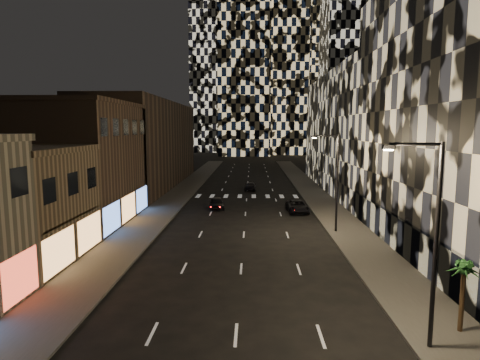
# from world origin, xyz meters

# --- Properties ---
(sidewalk_left) EXTENTS (4.00, 120.00, 0.15)m
(sidewalk_left) POSITION_xyz_m (-10.00, 50.00, 0.07)
(sidewalk_left) COLOR #47443F
(sidewalk_left) RESTS_ON ground
(sidewalk_right) EXTENTS (4.00, 120.00, 0.15)m
(sidewalk_right) POSITION_xyz_m (10.00, 50.00, 0.07)
(sidewalk_right) COLOR #47443F
(sidewalk_right) RESTS_ON ground
(curb_left) EXTENTS (0.20, 120.00, 0.15)m
(curb_left) POSITION_xyz_m (-7.90, 50.00, 0.07)
(curb_left) COLOR #4C4C47
(curb_left) RESTS_ON ground
(curb_right) EXTENTS (0.20, 120.00, 0.15)m
(curb_right) POSITION_xyz_m (7.90, 50.00, 0.07)
(curb_right) COLOR #4C4C47
(curb_right) RESTS_ON ground
(retail_tan) EXTENTS (10.00, 10.00, 8.00)m
(retail_tan) POSITION_xyz_m (-17.00, 21.00, 4.00)
(retail_tan) COLOR #786248
(retail_tan) RESTS_ON ground
(retail_brown) EXTENTS (10.00, 15.00, 12.00)m
(retail_brown) POSITION_xyz_m (-17.00, 33.50, 6.00)
(retail_brown) COLOR brown
(retail_brown) RESTS_ON ground
(retail_filler_left) EXTENTS (10.00, 40.00, 14.00)m
(retail_filler_left) POSITION_xyz_m (-17.00, 60.00, 7.00)
(retail_filler_left) COLOR brown
(retail_filler_left) RESTS_ON ground
(midrise_base) EXTENTS (0.60, 25.00, 3.00)m
(midrise_base) POSITION_xyz_m (12.30, 24.50, 1.50)
(midrise_base) COLOR #383838
(midrise_base) RESTS_ON ground
(midrise_filler_right) EXTENTS (16.00, 40.00, 18.00)m
(midrise_filler_right) POSITION_xyz_m (20.00, 57.00, 9.00)
(midrise_filler_right) COLOR #232326
(midrise_filler_right) RESTS_ON ground
(tower_right_mid) EXTENTS (20.00, 20.00, 100.00)m
(tower_right_mid) POSITION_xyz_m (35.00, 135.00, 50.00)
(tower_right_mid) COLOR black
(tower_right_mid) RESTS_ON ground
(tower_left_back) EXTENTS (24.00, 24.00, 120.00)m
(tower_left_back) POSITION_xyz_m (-12.00, 165.00, 60.00)
(tower_left_back) COLOR black
(tower_left_back) RESTS_ON ground
(tower_center_low) EXTENTS (18.00, 18.00, 95.00)m
(tower_center_low) POSITION_xyz_m (-2.00, 140.00, 47.50)
(tower_center_low) COLOR black
(tower_center_low) RESTS_ON ground
(streetlight_near) EXTENTS (2.55, 0.25, 9.00)m
(streetlight_near) POSITION_xyz_m (8.35, 10.00, 5.35)
(streetlight_near) COLOR black
(streetlight_near) RESTS_ON sidewalk_right
(streetlight_far) EXTENTS (2.55, 0.25, 9.00)m
(streetlight_far) POSITION_xyz_m (8.35, 30.00, 5.35)
(streetlight_far) COLOR black
(streetlight_far) RESTS_ON sidewalk_right
(car_dark_midlane) EXTENTS (2.21, 4.32, 1.41)m
(car_dark_midlane) POSITION_xyz_m (-3.50, 40.77, 0.70)
(car_dark_midlane) COLOR black
(car_dark_midlane) RESTS_ON ground
(car_dark_oncoming) EXTENTS (1.83, 4.37, 1.26)m
(car_dark_oncoming) POSITION_xyz_m (0.50, 55.76, 0.63)
(car_dark_oncoming) COLOR black
(car_dark_oncoming) RESTS_ON ground
(car_dark_rightlane) EXTENTS (2.54, 5.01, 1.36)m
(car_dark_rightlane) POSITION_xyz_m (6.03, 39.13, 0.68)
(car_dark_rightlane) COLOR black
(car_dark_rightlane) RESTS_ON ground
(palm_tree) EXTENTS (1.73, 1.76, 3.44)m
(palm_tree) POSITION_xyz_m (10.64, 11.43, 2.99)
(palm_tree) COLOR #47331E
(palm_tree) RESTS_ON sidewalk_right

